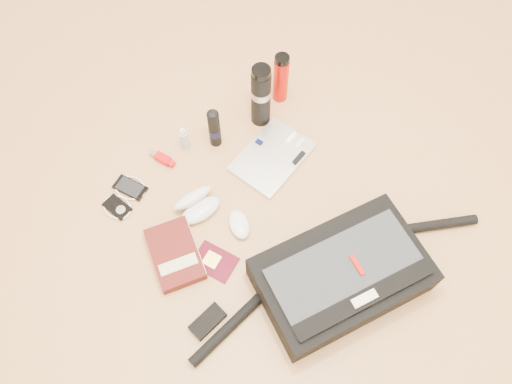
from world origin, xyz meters
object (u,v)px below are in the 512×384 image
at_px(thermos_black, 261,96).
at_px(book, 175,254).
at_px(thermos_red, 281,78).
at_px(messenger_bag, 341,275).
at_px(laptop, 272,157).

bearing_deg(thermos_black, book, -155.87).
bearing_deg(thermos_red, messenger_bag, -116.15).
bearing_deg(messenger_bag, book, 143.98).
xyz_separation_m(messenger_bag, thermos_black, (0.22, 0.66, 0.07)).
relative_size(messenger_bag, thermos_black, 3.73).
relative_size(thermos_black, thermos_red, 1.26).
bearing_deg(messenger_bag, thermos_black, 84.37).
bearing_deg(thermos_red, thermos_black, -164.26).
height_order(laptop, thermos_black, thermos_black).
xyz_separation_m(laptop, thermos_red, (0.21, 0.20, 0.10)).
bearing_deg(thermos_black, messenger_bag, -108.04).
height_order(book, thermos_red, thermos_red).
bearing_deg(laptop, thermos_red, 31.61).
bearing_deg(messenger_bag, laptop, 87.05).
relative_size(laptop, thermos_red, 1.46).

